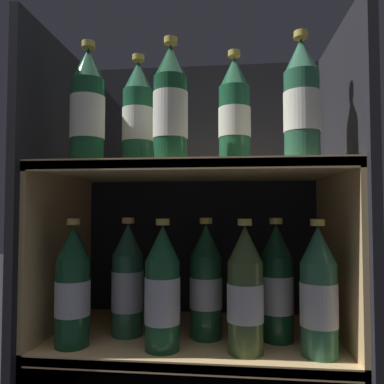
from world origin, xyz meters
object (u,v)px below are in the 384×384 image
object	(u,v)px
bottle_upper_front_2	(302,103)
bottle_lower_front_2	(245,292)
bottle_upper_front_1	(170,107)
bottle_upper_back_0	(138,117)
bottle_lower_back_1	(206,283)
bottle_lower_front_1	(162,291)
bottle_lower_back_2	(277,285)
bottle_upper_front_0	(88,110)
bottle_upper_back_1	(235,115)
bottle_lower_back_0	(128,282)
bottle_lower_front_0	(73,288)
bottle_lower_front_3	(319,294)

from	to	relation	value
bottle_upper_front_2	bottle_lower_front_2	xyz separation A→B (m)	(-0.12, 0.00, -0.40)
bottle_upper_front_1	bottle_lower_front_2	world-z (taller)	bottle_upper_front_1
bottle_upper_front_1	bottle_upper_front_2	world-z (taller)	same
bottle_upper_back_0	bottle_lower_back_1	xyz separation A→B (m)	(0.17, -0.00, -0.40)
bottle_upper_front_1	bottle_lower_front_1	distance (m)	0.40
bottle_upper_back_0	bottle_lower_back_2	world-z (taller)	bottle_upper_back_0
bottle_upper_back_0	bottle_lower_front_1	size ratio (longest dim) A/B	1.00
bottle_upper_front_2	bottle_lower_back_1	world-z (taller)	bottle_upper_front_2
bottle_lower_back_1	bottle_lower_back_2	size ratio (longest dim) A/B	1.00
bottle_upper_front_0	bottle_lower_back_1	size ratio (longest dim) A/B	1.00
bottle_upper_back_1	bottle_lower_back_0	world-z (taller)	bottle_upper_back_1
bottle_upper_front_2	bottle_lower_front_0	bearing A→B (deg)	180.00
bottle_upper_back_1	bottle_lower_front_3	distance (m)	0.45
bottle_lower_front_0	bottle_lower_back_1	size ratio (longest dim) A/B	1.00
bottle_lower_front_0	bottle_lower_front_1	bearing A→B (deg)	0.00
bottle_upper_back_0	bottle_upper_back_1	distance (m)	0.24
bottle_lower_back_0	bottle_upper_back_1	bearing A→B (deg)	0.00
bottle_upper_front_0	bottle_lower_back_1	xyz separation A→B (m)	(0.26, 0.09, -0.40)
bottle_upper_front_1	bottle_lower_back_0	size ratio (longest dim) A/B	1.00
bottle_upper_back_1	bottle_lower_front_0	bearing A→B (deg)	-166.72
bottle_lower_back_0	bottle_lower_front_2	bearing A→B (deg)	-16.96
bottle_lower_front_3	bottle_upper_front_0	bearing A→B (deg)	180.00
bottle_upper_front_0	bottle_lower_front_0	size ratio (longest dim) A/B	1.00
bottle_upper_front_1	bottle_lower_front_3	size ratio (longest dim) A/B	1.00
bottle_upper_back_0	bottle_lower_front_1	xyz separation A→B (m)	(0.08, -0.09, -0.41)
bottle_upper_back_0	bottle_lower_front_2	bearing A→B (deg)	-18.36
bottle_lower_front_1	bottle_lower_back_1	world-z (taller)	same
bottle_upper_back_1	bottle_lower_back_1	size ratio (longest dim) A/B	1.00
bottle_lower_front_0	bottle_lower_back_2	bearing A→B (deg)	10.57
bottle_upper_front_1	bottle_lower_back_2	world-z (taller)	bottle_upper_front_1
bottle_upper_front_0	bottle_lower_back_0	distance (m)	0.42
bottle_upper_front_1	bottle_upper_back_0	distance (m)	0.13
bottle_lower_front_2	bottle_lower_back_0	size ratio (longest dim) A/B	1.00
bottle_upper_back_0	bottle_lower_back_0	size ratio (longest dim) A/B	1.00
bottle_upper_back_0	bottle_lower_front_0	distance (m)	0.43
bottle_upper_back_1	bottle_lower_back_0	bearing A→B (deg)	180.00
bottle_lower_front_0	bottle_lower_front_1	distance (m)	0.20
bottle_upper_front_0	bottle_upper_front_2	size ratio (longest dim) A/B	1.00
bottle_lower_front_0	bottle_lower_front_1	world-z (taller)	same
bottle_lower_front_0	bottle_lower_back_1	xyz separation A→B (m)	(0.29, 0.09, 0.00)
bottle_upper_front_1	bottle_lower_front_0	distance (m)	0.46
bottle_upper_front_0	bottle_lower_front_0	xyz separation A→B (m)	(-0.03, 0.00, -0.40)
bottle_lower_front_3	bottle_lower_back_0	distance (m)	0.44
bottle_lower_front_0	bottle_upper_front_2	bearing A→B (deg)	-0.00
bottle_upper_front_0	bottle_lower_front_1	distance (m)	0.44
bottle_lower_front_2	bottle_lower_back_0	world-z (taller)	same
bottle_lower_back_0	bottle_lower_back_1	size ratio (longest dim) A/B	1.00
bottle_upper_front_2	bottle_lower_back_1	size ratio (longest dim) A/B	1.00
bottle_lower_back_2	bottle_lower_front_1	bearing A→B (deg)	-161.45
bottle_upper_front_2	bottle_upper_back_1	xyz separation A→B (m)	(-0.14, 0.09, 0.00)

